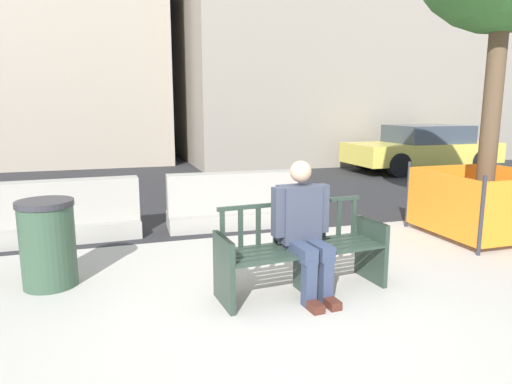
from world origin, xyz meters
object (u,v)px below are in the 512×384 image
car_taxi_near (423,148)px  trash_bin (48,243)px  seated_person (304,226)px  street_bench (301,253)px  construction_fence (483,201)px  jersey_barrier_left (65,216)px  jersey_barrier_centre (233,205)px

car_taxi_near → trash_bin: car_taxi_near is taller
seated_person → car_taxi_near: (6.86, 7.09, -0.03)m
street_bench → construction_fence: size_ratio=1.14×
street_bench → jersey_barrier_left: size_ratio=0.85×
jersey_barrier_left → car_taxi_near: (9.25, 4.36, 0.32)m
street_bench → jersey_barrier_left: 3.58m
seated_person → construction_fence: seated_person is taller
seated_person → trash_bin: bearing=157.8°
jersey_barrier_left → construction_fence: 5.90m
street_bench → seated_person: 0.30m
seated_person → trash_bin: (-2.40, 0.98, -0.24)m
street_bench → car_taxi_near: (6.85, 7.03, 0.27)m
jersey_barrier_centre → trash_bin: bearing=-144.4°
street_bench → seated_person: bearing=-97.1°
street_bench → construction_fence: 3.46m
street_bench → jersey_barrier_left: bearing=131.9°
trash_bin → street_bench: bearing=-21.0°
construction_fence → car_taxi_near: size_ratio=0.35×
jersey_barrier_centre → seated_person: bearing=-90.5°
seated_person → jersey_barrier_centre: seated_person is taller
street_bench → jersey_barrier_centre: 2.66m
street_bench → car_taxi_near: 9.82m
street_bench → car_taxi_near: size_ratio=0.40×
seated_person → car_taxi_near: size_ratio=0.30×
seated_person → construction_fence: (3.29, 1.14, -0.19)m
seated_person → car_taxi_near: same height
construction_fence → trash_bin: size_ratio=1.68×
jersey_barrier_centre → jersey_barrier_left: bearing=179.8°
jersey_barrier_centre → street_bench: bearing=-90.3°
jersey_barrier_centre → construction_fence: construction_fence is taller
seated_person → construction_fence: 3.49m
construction_fence → street_bench: bearing=-161.8°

